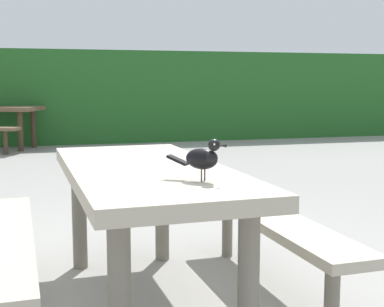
{
  "coord_description": "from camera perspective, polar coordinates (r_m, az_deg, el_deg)",
  "views": [
    {
      "loc": [
        -0.43,
        -2.8,
        1.16
      ],
      "look_at": [
        0.23,
        -0.44,
        0.84
      ],
      "focal_mm": 51.24,
      "sensor_mm": 36.0,
      "label": 1
    }
  ],
  "objects": [
    {
      "name": "ground_plane",
      "position": [
        3.06,
        -6.67,
        -14.9
      ],
      "size": [
        60.0,
        60.0,
        0.0
      ],
      "primitive_type": "plane",
      "color": "gray"
    },
    {
      "name": "bird_grackle",
      "position": [
        2.32,
        1.23,
        -0.41
      ],
      "size": [
        0.22,
        0.22,
        0.18
      ],
      "color": "black",
      "rests_on": "picnic_table_foreground"
    },
    {
      "name": "picnic_table_foreground",
      "position": [
        2.82,
        -4.81,
        -4.97
      ],
      "size": [
        1.74,
        1.82,
        0.74
      ],
      "color": "#B2A893",
      "rests_on": "ground"
    },
    {
      "name": "hedge_wall",
      "position": [
        11.42,
        -13.69,
        5.82
      ],
      "size": [
        28.0,
        2.18,
        1.76
      ],
      "primitive_type": "cube",
      "color": "#235B23",
      "rests_on": "ground"
    }
  ]
}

